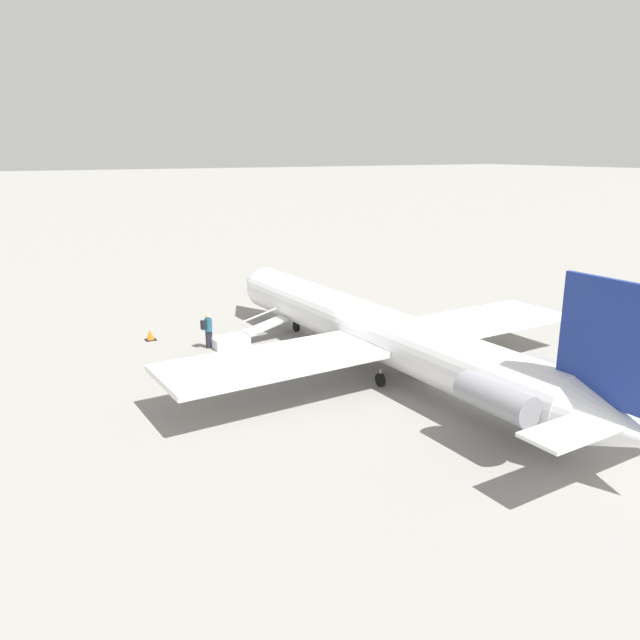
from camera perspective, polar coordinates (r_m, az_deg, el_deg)
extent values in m
plane|color=gray|center=(28.19, 4.64, -4.34)|extent=(600.00, 600.00, 0.00)
cylinder|color=white|center=(27.65, 4.72, -0.88)|extent=(20.87, 3.02, 2.28)
cone|color=white|center=(37.37, -5.93, 3.36)|extent=(2.59, 2.33, 2.24)
cone|color=white|center=(19.98, 25.59, -8.92)|extent=(3.05, 2.34, 2.24)
cube|color=navy|center=(19.48, 24.94, -1.92)|extent=(3.20, 0.30, 3.65)
cube|color=white|center=(20.02, 25.01, -8.08)|extent=(1.60, 6.44, 0.11)
cube|color=white|center=(24.07, -4.45, -3.79)|extent=(3.96, 8.86, 0.23)
cube|color=white|center=(30.47, 14.26, -0.11)|extent=(3.96, 8.86, 0.23)
cylinder|color=gray|center=(20.42, 15.78, -6.90)|extent=(2.77, 1.12, 1.03)
cylinder|color=gray|center=(22.77, 21.31, -5.05)|extent=(2.77, 1.12, 1.03)
cylinder|color=black|center=(33.51, -2.19, -0.58)|extent=(0.57, 0.16, 0.57)
cylinder|color=gray|center=(33.41, -2.19, 0.03)|extent=(0.10, 0.10, 0.18)
cylinder|color=black|center=(25.95, 5.54, -5.46)|extent=(0.57, 0.16, 0.57)
cylinder|color=gray|center=(25.82, 5.56, -4.69)|extent=(0.10, 0.10, 0.18)
cylinder|color=black|center=(27.18, 9.01, -4.61)|extent=(0.57, 0.16, 0.57)
cylinder|color=gray|center=(27.06, 9.04, -3.87)|extent=(0.10, 0.10, 0.18)
cube|color=silver|center=(31.33, -8.24, -1.94)|extent=(1.16, 1.84, 0.50)
cube|color=silver|center=(31.99, -4.99, -0.51)|extent=(0.98, 2.26, 0.64)
cube|color=silver|center=(32.25, -5.38, 0.53)|extent=(0.14, 2.21, 0.59)
cube|color=#23232D|center=(31.18, -10.11, -1.77)|extent=(0.21, 0.29, 0.85)
cylinder|color=#265972|center=(30.98, -10.17, -0.44)|extent=(0.36, 0.36, 0.65)
sphere|color=beige|center=(30.86, -10.21, 0.35)|extent=(0.24, 0.24, 0.24)
cube|color=black|center=(30.87, -10.64, -0.45)|extent=(0.29, 0.19, 0.44)
cube|color=black|center=(33.23, -15.23, -1.75)|extent=(0.53, 0.53, 0.03)
cone|color=orange|center=(33.16, -15.26, -1.29)|extent=(0.40, 0.40, 0.58)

